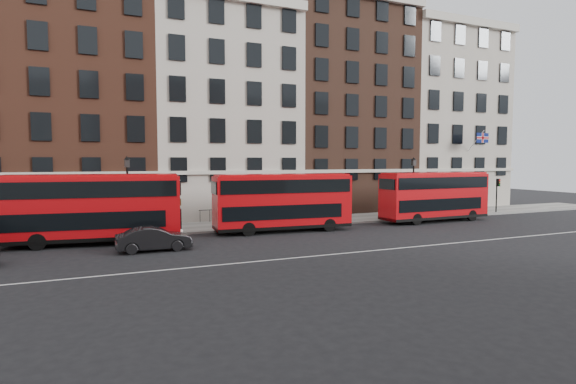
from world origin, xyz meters
name	(u,v)px	position (x,y,z in m)	size (l,w,h in m)	color
ground	(301,249)	(0.00, 0.00, 0.00)	(120.00, 120.00, 0.00)	black
pavement	(246,225)	(0.00, 10.50, 0.07)	(80.00, 5.00, 0.15)	gray
kerb	(256,229)	(0.00, 8.00, 0.08)	(80.00, 0.30, 0.16)	gray
road_centre_line	(316,256)	(0.00, -2.00, 0.01)	(70.00, 0.12, 0.01)	white
building_terrace	(218,106)	(-0.31, 17.88, 10.24)	(64.00, 11.95, 22.00)	beige
bus_b	(93,207)	(-11.12, 6.46, 2.32)	(10.52, 3.66, 4.33)	#BE090F
bus_c	(282,201)	(1.50, 6.46, 2.26)	(10.16, 3.09, 4.21)	#BE090F
bus_d	(434,195)	(15.44, 6.45, 2.24)	(10.03, 2.70, 4.18)	#BE090F
car_front	(154,239)	(-7.94, 2.89, 0.69)	(1.46, 4.20, 1.38)	black
lamp_post_left	(128,192)	(-8.97, 8.47, 3.08)	(0.44, 0.44, 5.33)	black
lamp_post_right	(413,184)	(15.05, 8.74, 3.08)	(0.44, 0.44, 5.33)	black
traffic_light	(498,189)	(25.09, 8.57, 2.45)	(0.25, 0.45, 3.27)	black
iron_railings	(238,214)	(0.00, 12.70, 0.65)	(6.60, 0.06, 1.00)	black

